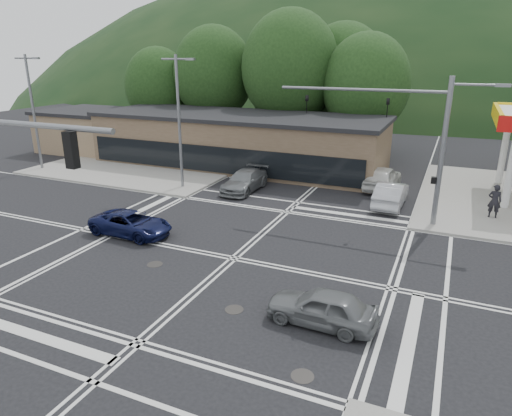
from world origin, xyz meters
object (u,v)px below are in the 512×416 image
at_px(car_grey_center, 322,307).
at_px(car_queue_b, 383,177).
at_px(car_queue_a, 391,194).
at_px(car_northbound, 245,181).
at_px(car_blue_west, 131,223).
at_px(pedestrian, 495,201).

relative_size(car_grey_center, car_queue_b, 0.81).
height_order(car_queue_a, car_northbound, car_queue_a).
height_order(car_grey_center, car_queue_b, car_queue_b).
height_order(car_blue_west, car_northbound, car_northbound).
bearing_deg(car_northbound, car_queue_b, 26.42).
xyz_separation_m(car_queue_a, pedestrian, (5.73, -0.26, 0.36)).
relative_size(car_blue_west, pedestrian, 2.28).
bearing_deg(car_grey_center, car_blue_west, -107.97).
distance_m(car_queue_b, pedestrian, 7.84).
relative_size(car_queue_a, pedestrian, 2.38).
xyz_separation_m(car_blue_west, car_grey_center, (11.48, -4.09, 0.05)).
xyz_separation_m(car_blue_west, pedestrian, (17.48, 10.16, 0.51)).
relative_size(car_grey_center, car_northbound, 0.81).
relative_size(car_queue_a, car_northbound, 0.96).
height_order(car_blue_west, pedestrian, pedestrian).
distance_m(car_queue_a, car_queue_b, 3.78).
bearing_deg(car_blue_west, car_grey_center, -108.21).
bearing_deg(car_queue_b, pedestrian, 155.11).
height_order(car_queue_b, car_northbound, car_queue_b).
xyz_separation_m(car_queue_b, pedestrian, (6.81, -3.88, 0.31)).
distance_m(car_queue_b, car_northbound, 9.66).
bearing_deg(car_grey_center, pedestrian, 158.77).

